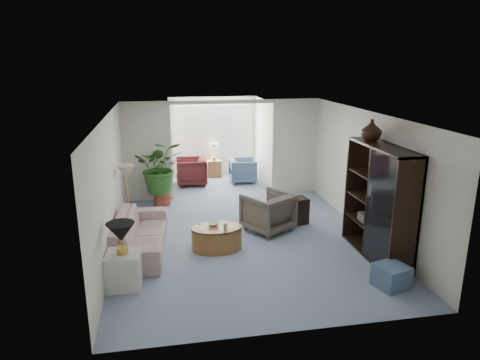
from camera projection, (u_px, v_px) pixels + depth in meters
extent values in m
plane|color=#89A0B5|center=(245.00, 242.00, 8.59)|extent=(6.00, 6.00, 0.00)
plane|color=#89A0B5|center=(218.00, 184.00, 12.48)|extent=(2.60, 2.60, 0.00)
cube|color=silver|center=(147.00, 152.00, 10.77)|extent=(1.20, 0.12, 2.50)
cube|color=silver|center=(295.00, 147.00, 11.42)|extent=(1.20, 0.12, 2.50)
cube|color=silver|center=(223.00, 102.00, 10.77)|extent=(2.60, 0.12, 0.10)
cube|color=white|center=(213.00, 130.00, 13.12)|extent=(2.20, 0.02, 1.50)
cube|color=white|center=(213.00, 130.00, 13.09)|extent=(2.20, 0.02, 1.50)
cube|color=beige|center=(370.00, 154.00, 8.46)|extent=(0.04, 0.50, 0.40)
imported|color=beige|center=(140.00, 234.00, 8.13)|extent=(1.04, 2.33, 0.66)
cube|color=silver|center=(124.00, 270.00, 6.83)|extent=(0.55, 0.55, 0.57)
cone|color=black|center=(121.00, 232.00, 6.66)|extent=(0.44, 0.44, 0.30)
cone|color=beige|center=(126.00, 172.00, 8.91)|extent=(0.36, 0.36, 0.28)
cylinder|color=olive|center=(217.00, 238.00, 8.19)|extent=(1.15, 1.15, 0.45)
imported|color=white|center=(213.00, 224.00, 8.21)|extent=(0.26, 0.26, 0.05)
imported|color=beige|center=(225.00, 226.00, 8.05)|extent=(0.11, 0.11, 0.09)
imported|color=#675E51|center=(268.00, 212.00, 9.05)|extent=(1.21, 1.22, 0.82)
cube|color=black|center=(296.00, 211.00, 9.49)|extent=(0.55, 0.47, 0.57)
cube|color=black|center=(379.00, 202.00, 7.75)|extent=(0.49, 1.84, 2.05)
imported|color=black|center=(372.00, 130.00, 7.89)|extent=(0.37, 0.37, 0.39)
cube|color=slate|center=(391.00, 276.00, 6.85)|extent=(0.57, 0.57, 0.37)
cylinder|color=brown|center=(162.00, 199.00, 10.71)|extent=(0.40, 0.40, 0.32)
imported|color=#2C6121|center=(160.00, 167.00, 10.50)|extent=(1.17, 1.01, 1.30)
imported|color=slate|center=(243.00, 170.00, 12.64)|extent=(0.78, 0.76, 0.69)
imported|color=#531C1F|center=(191.00, 171.00, 12.37)|extent=(0.88, 0.85, 0.78)
cube|color=olive|center=(214.00, 168.00, 13.25)|extent=(0.43, 0.34, 0.51)
cube|color=#4D4947|center=(383.00, 202.00, 7.52)|extent=(0.30, 0.26, 0.16)
cube|color=#2E2824|center=(393.00, 182.00, 7.15)|extent=(0.30, 0.26, 0.16)
cube|color=black|center=(387.00, 231.00, 7.43)|extent=(0.30, 0.26, 0.16)
cube|color=#3D3A37|center=(368.00, 217.00, 8.09)|extent=(0.30, 0.26, 0.16)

